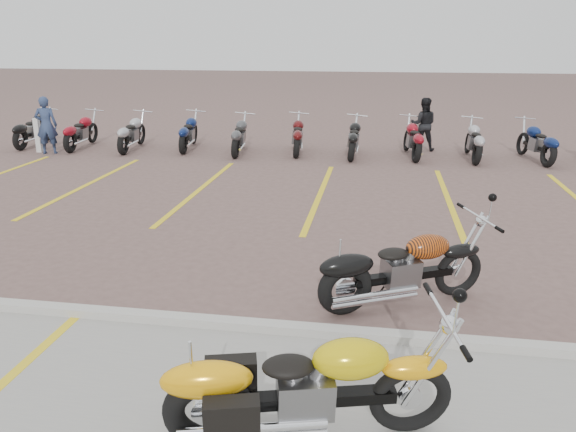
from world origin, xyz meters
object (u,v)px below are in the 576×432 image
object	(u,v)px
yellow_cruiser	(303,389)
flame_cruiser	(398,272)
person_b	(423,124)
person_a	(46,125)
bollard	(38,135)

from	to	relation	value
yellow_cruiser	flame_cruiser	bearing A→B (deg)	57.47
yellow_cruiser	person_b	size ratio (longest dim) A/B	1.50
person_a	person_b	distance (m)	11.03
flame_cruiser	person_b	size ratio (longest dim) A/B	1.33
flame_cruiser	bollard	size ratio (longest dim) A/B	2.08
flame_cruiser	person_b	bearing A→B (deg)	57.66
flame_cruiser	person_a	world-z (taller)	person_a
person_a	person_b	xyz separation A→B (m)	(10.79, 2.28, -0.04)
flame_cruiser	person_a	xyz separation A→B (m)	(-9.84, 8.28, 0.36)
flame_cruiser	person_b	xyz separation A→B (m)	(0.95, 10.57, 0.32)
yellow_cruiser	bollard	xyz separation A→B (m)	(-9.41, 11.10, 0.01)
person_a	person_b	world-z (taller)	person_a
yellow_cruiser	bollard	world-z (taller)	bollard
person_a	bollard	size ratio (longest dim) A/B	1.65
flame_cruiser	bollard	distance (m)	13.28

